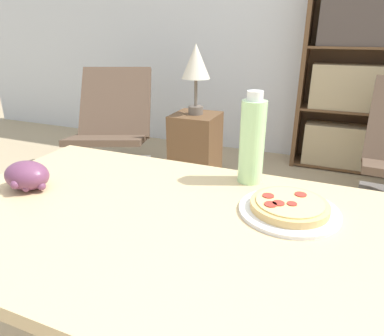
{
  "coord_description": "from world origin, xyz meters",
  "views": [
    {
      "loc": [
        0.3,
        -0.8,
        1.18
      ],
      "look_at": [
        -0.07,
        0.08,
        0.79
      ],
      "focal_mm": 32.0,
      "sensor_mm": 36.0,
      "label": 1
    }
  ],
  "objects_px": {
    "drink_bottle": "(252,141)",
    "lounge_chair_near": "(114,144)",
    "table_lamp": "(196,65)",
    "bookshelf": "(354,85)",
    "side_table": "(196,150)",
    "grape_bunch": "(27,176)",
    "pizza_on_plate": "(289,208)"
  },
  "relations": [
    {
      "from": "side_table",
      "to": "table_lamp",
      "type": "bearing_deg",
      "value": -90.0
    },
    {
      "from": "grape_bunch",
      "to": "table_lamp",
      "type": "xyz_separation_m",
      "value": [
        -0.14,
        1.7,
        0.17
      ]
    },
    {
      "from": "side_table",
      "to": "table_lamp",
      "type": "xyz_separation_m",
      "value": [
        0.0,
        -0.0,
        0.65
      ]
    },
    {
      "from": "lounge_chair_near",
      "to": "table_lamp",
      "type": "distance_m",
      "value": 0.97
    },
    {
      "from": "bookshelf",
      "to": "grape_bunch",
      "type": "bearing_deg",
      "value": -110.54
    },
    {
      "from": "bookshelf",
      "to": "side_table",
      "type": "bearing_deg",
      "value": -141.86
    },
    {
      "from": "drink_bottle",
      "to": "table_lamp",
      "type": "bearing_deg",
      "value": 118.04
    },
    {
      "from": "pizza_on_plate",
      "to": "lounge_chair_near",
      "type": "bearing_deg",
      "value": 137.33
    },
    {
      "from": "pizza_on_plate",
      "to": "side_table",
      "type": "distance_m",
      "value": 1.84
    },
    {
      "from": "lounge_chair_near",
      "to": "drink_bottle",
      "type": "bearing_deg",
      "value": -64.74
    },
    {
      "from": "lounge_chair_near",
      "to": "side_table",
      "type": "distance_m",
      "value": 0.72
    },
    {
      "from": "pizza_on_plate",
      "to": "grape_bunch",
      "type": "height_order",
      "value": "grape_bunch"
    },
    {
      "from": "side_table",
      "to": "table_lamp",
      "type": "relative_size",
      "value": 1.16
    },
    {
      "from": "lounge_chair_near",
      "to": "bookshelf",
      "type": "height_order",
      "value": "bookshelf"
    },
    {
      "from": "lounge_chair_near",
      "to": "table_lamp",
      "type": "height_order",
      "value": "table_lamp"
    },
    {
      "from": "drink_bottle",
      "to": "lounge_chair_near",
      "type": "xyz_separation_m",
      "value": [
        -1.45,
        1.31,
        -0.58
      ]
    },
    {
      "from": "pizza_on_plate",
      "to": "table_lamp",
      "type": "bearing_deg",
      "value": 119.68
    },
    {
      "from": "table_lamp",
      "to": "drink_bottle",
      "type": "bearing_deg",
      "value": -61.96
    },
    {
      "from": "grape_bunch",
      "to": "lounge_chair_near",
      "type": "bearing_deg",
      "value": 117.66
    },
    {
      "from": "drink_bottle",
      "to": "table_lamp",
      "type": "distance_m",
      "value": 1.58
    },
    {
      "from": "lounge_chair_near",
      "to": "side_table",
      "type": "xyz_separation_m",
      "value": [
        0.71,
        0.08,
        0.01
      ]
    },
    {
      "from": "pizza_on_plate",
      "to": "grape_bunch",
      "type": "xyz_separation_m",
      "value": [
        -0.75,
        -0.15,
        0.03
      ]
    },
    {
      "from": "lounge_chair_near",
      "to": "bookshelf",
      "type": "relative_size",
      "value": 0.59
    },
    {
      "from": "pizza_on_plate",
      "to": "table_lamp",
      "type": "distance_m",
      "value": 1.8
    },
    {
      "from": "drink_bottle",
      "to": "lounge_chair_near",
      "type": "height_order",
      "value": "drink_bottle"
    },
    {
      "from": "pizza_on_plate",
      "to": "side_table",
      "type": "bearing_deg",
      "value": 119.68
    },
    {
      "from": "drink_bottle",
      "to": "pizza_on_plate",
      "type": "bearing_deg",
      "value": -48.3
    },
    {
      "from": "bookshelf",
      "to": "side_table",
      "type": "xyz_separation_m",
      "value": [
        -1.1,
        -0.86,
        -0.45
      ]
    },
    {
      "from": "grape_bunch",
      "to": "table_lamp",
      "type": "bearing_deg",
      "value": 94.61
    },
    {
      "from": "lounge_chair_near",
      "to": "table_lamp",
      "type": "bearing_deg",
      "value": -16.16
    },
    {
      "from": "grape_bunch",
      "to": "side_table",
      "type": "height_order",
      "value": "grape_bunch"
    },
    {
      "from": "pizza_on_plate",
      "to": "drink_bottle",
      "type": "bearing_deg",
      "value": 131.7
    }
  ]
}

